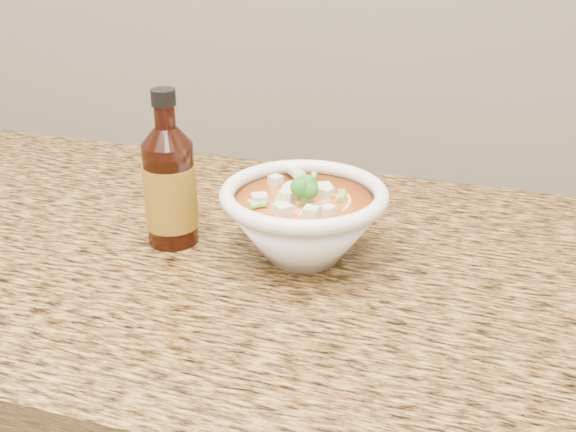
% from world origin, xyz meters
% --- Properties ---
extents(counter_slab, '(4.00, 0.68, 0.04)m').
position_xyz_m(counter_slab, '(0.00, 1.68, 0.88)').
color(counter_slab, '#A47C3C').
rests_on(counter_slab, cabinet).
extents(soup_bowl, '(0.20, 0.22, 0.11)m').
position_xyz_m(soup_bowl, '(0.13, 1.68, 0.95)').
color(soup_bowl, white).
rests_on(soup_bowl, counter_slab).
extents(hot_sauce_bottle, '(0.07, 0.07, 0.20)m').
position_xyz_m(hot_sauce_bottle, '(-0.04, 1.67, 0.98)').
color(hot_sauce_bottle, black).
rests_on(hot_sauce_bottle, counter_slab).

